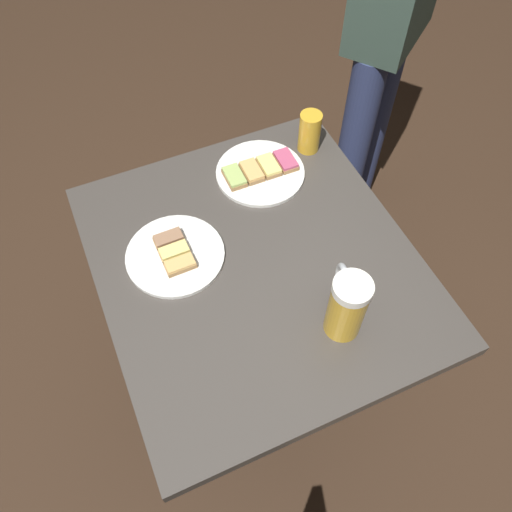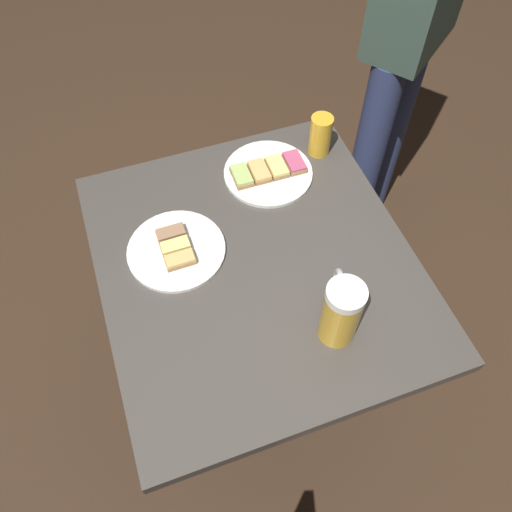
{
  "view_description": "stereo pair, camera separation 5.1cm",
  "coord_description": "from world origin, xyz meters",
  "px_view_note": "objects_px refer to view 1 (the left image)",
  "views": [
    {
      "loc": [
        -0.27,
        -0.61,
        1.78
      ],
      "look_at": [
        0.0,
        0.0,
        0.79
      ],
      "focal_mm": 36.24,
      "sensor_mm": 36.0,
      "label": 1
    },
    {
      "loc": [
        -0.22,
        -0.63,
        1.78
      ],
      "look_at": [
        0.0,
        0.0,
        0.79
      ],
      "focal_mm": 36.24,
      "sensor_mm": 36.0,
      "label": 2
    }
  ],
  "objects_px": {
    "plate_far": "(175,254)",
    "beer_mug": "(346,305)",
    "patron_standing": "(394,3)",
    "plate_near": "(260,171)",
    "beer_glass_small": "(310,132)"
  },
  "relations": [
    {
      "from": "plate_far",
      "to": "patron_standing",
      "type": "distance_m",
      "value": 0.98
    },
    {
      "from": "plate_far",
      "to": "beer_glass_small",
      "type": "relative_size",
      "value": 2.03
    },
    {
      "from": "plate_near",
      "to": "beer_glass_small",
      "type": "relative_size",
      "value": 2.04
    },
    {
      "from": "beer_glass_small",
      "to": "patron_standing",
      "type": "distance_m",
      "value": 0.5
    },
    {
      "from": "patron_standing",
      "to": "plate_near",
      "type": "bearing_deg",
      "value": -8.9
    },
    {
      "from": "beer_mug",
      "to": "patron_standing",
      "type": "height_order",
      "value": "patron_standing"
    },
    {
      "from": "plate_near",
      "to": "beer_glass_small",
      "type": "distance_m",
      "value": 0.17
    },
    {
      "from": "plate_far",
      "to": "beer_mug",
      "type": "relative_size",
      "value": 1.36
    },
    {
      "from": "beer_mug",
      "to": "patron_standing",
      "type": "distance_m",
      "value": 0.97
    },
    {
      "from": "plate_far",
      "to": "beer_mug",
      "type": "xyz_separation_m",
      "value": [
        0.27,
        -0.31,
        0.08
      ]
    },
    {
      "from": "plate_far",
      "to": "beer_mug",
      "type": "height_order",
      "value": "beer_mug"
    },
    {
      "from": "plate_near",
      "to": "patron_standing",
      "type": "distance_m",
      "value": 0.66
    },
    {
      "from": "plate_far",
      "to": "patron_standing",
      "type": "bearing_deg",
      "value": 28.4
    },
    {
      "from": "plate_near",
      "to": "plate_far",
      "type": "relative_size",
      "value": 1.0
    },
    {
      "from": "beer_glass_small",
      "to": "plate_far",
      "type": "bearing_deg",
      "value": -156.7
    }
  ]
}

